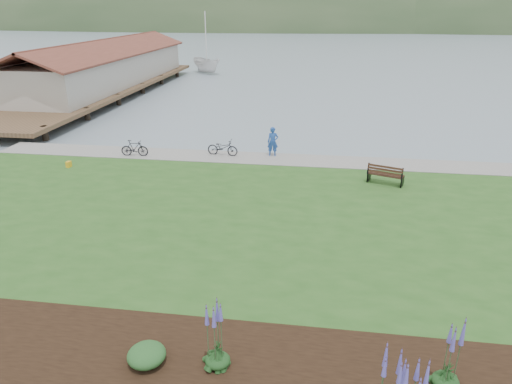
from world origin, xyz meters
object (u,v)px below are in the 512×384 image
person (273,139)px  sailboat (207,73)px  bicycle_a (223,148)px  park_bench (385,174)px

person → sailboat: 38.48m
sailboat → bicycle_a: bearing=-119.8°
person → park_bench: bearing=-38.8°
sailboat → person: bearing=-115.5°
park_bench → person: person is taller
person → bicycle_a: person is taller
park_bench → bicycle_a: park_bench is taller
person → sailboat: bearing=102.6°
person → bicycle_a: size_ratio=1.10×
person → sailboat: sailboat is taller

